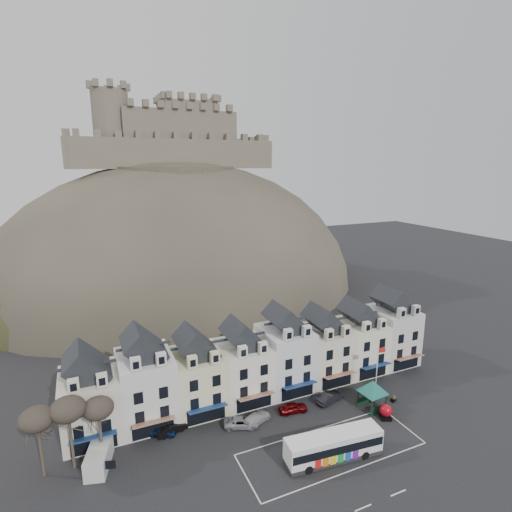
{
  "coord_description": "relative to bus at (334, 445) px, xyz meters",
  "views": [
    {
      "loc": [
        -22.97,
        -32.59,
        33.06
      ],
      "look_at": [
        2.23,
        24.0,
        18.78
      ],
      "focal_mm": 28.0,
      "sensor_mm": 36.0,
      "label": 1
    }
  ],
  "objects": [
    {
      "name": "bus",
      "position": [
        0.0,
        0.0,
        0.0
      ],
      "size": [
        11.68,
        3.8,
        3.24
      ],
      "rotation": [
        0.0,
        0.0,
        -0.1
      ],
      "color": "#262628",
      "rests_on": "ground"
    },
    {
      "name": "planter_east",
      "position": [
        11.79,
        7.11,
        -1.35
      ],
      "size": [
        1.01,
        0.78,
        0.91
      ],
      "rotation": [
        0.0,
        0.0,
        0.42
      ],
      "color": "black",
      "rests_on": "ground"
    },
    {
      "name": "car_charcoal",
      "position": [
        6.03,
        9.61,
        -1.06
      ],
      "size": [
        4.69,
        2.64,
        1.46
      ],
      "primitive_type": "imported",
      "rotation": [
        0.0,
        0.0,
        1.83
      ],
      "color": "black",
      "rests_on": "ground"
    },
    {
      "name": "planter_west",
      "position": [
        14.48,
        5.99,
        -1.35
      ],
      "size": [
        1.01,
        0.72,
        0.91
      ],
      "rotation": [
        0.0,
        0.0,
        0.32
      ],
      "color": "black",
      "rests_on": "ground"
    },
    {
      "name": "white_van",
      "position": [
        -24.64,
        9.61,
        -0.63
      ],
      "size": [
        3.49,
        5.47,
        2.31
      ],
      "rotation": [
        0.0,
        0.0,
        -0.27
      ],
      "color": "silver",
      "rests_on": "ground"
    },
    {
      "name": "castle",
      "position": [
        -0.7,
        76.05,
        38.4
      ],
      "size": [
        50.2,
        22.2,
        22.0
      ],
      "color": "#645A4D",
      "rests_on": "ground"
    },
    {
      "name": "tree_left_far",
      "position": [
        -30.21,
        10.61,
        5.11
      ],
      "size": [
        3.61,
        3.61,
        8.24
      ],
      "color": "#3A3025",
      "rests_on": "ground"
    },
    {
      "name": "tree_left_mid",
      "position": [
        -27.21,
        10.61,
        5.45
      ],
      "size": [
        3.78,
        3.78,
        8.64
      ],
      "color": "#3A3025",
      "rests_on": "ground"
    },
    {
      "name": "castle_hill",
      "position": [
        0.04,
        69.06,
        -1.68
      ],
      "size": [
        100.0,
        76.0,
        68.0
      ],
      "color": "#3D392F",
      "rests_on": "ground"
    },
    {
      "name": "red_buoy",
      "position": [
        10.64,
        3.35,
        -0.75
      ],
      "size": [
        1.81,
        1.81,
        2.04
      ],
      "rotation": [
        0.0,
        0.0,
        -0.42
      ],
      "color": "black",
      "rests_on": "ground"
    },
    {
      "name": "flagpole",
      "position": [
        12.65,
        7.68,
        2.82
      ],
      "size": [
        1.16,
        0.26,
        8.08
      ],
      "rotation": [
        0.0,
        0.0,
        -0.16
      ],
      "color": "silver",
      "rests_on": "ground"
    },
    {
      "name": "car_white",
      "position": [
        -5.37,
        9.61,
        -1.15
      ],
      "size": [
        4.72,
        3.32,
        1.27
      ],
      "primitive_type": "imported",
      "rotation": [
        0.0,
        0.0,
        1.96
      ],
      "color": "#BCBCBC",
      "rests_on": "ground"
    },
    {
      "name": "car_maroon",
      "position": [
        0.09,
        9.61,
        -1.11
      ],
      "size": [
        4.16,
        2.1,
        1.36
      ],
      "primitive_type": "imported",
      "rotation": [
        0.0,
        0.0,
        1.44
      ],
      "color": "#510406",
      "rests_on": "ground"
    },
    {
      "name": "tree_left_near",
      "position": [
        -24.21,
        10.61,
        4.77
      ],
      "size": [
        3.43,
        3.43,
        7.84
      ],
      "color": "#3A3025",
      "rests_on": "ground"
    },
    {
      "name": "car_black",
      "position": [
        -16.01,
        12.07,
        -1.12
      ],
      "size": [
        4.26,
        2.34,
        1.33
      ],
      "primitive_type": "imported",
      "rotation": [
        0.0,
        0.0,
        1.81
      ],
      "color": "black",
      "rests_on": "ground"
    },
    {
      "name": "car_navy",
      "position": [
        -17.21,
        12.11,
        -1.16
      ],
      "size": [
        3.95,
        2.89,
        1.25
      ],
      "primitive_type": "imported",
      "rotation": [
        0.0,
        0.0,
        1.14
      ],
      "color": "#0D1C41",
      "rests_on": "ground"
    },
    {
      "name": "bus_shelter",
      "position": [
        10.52,
        6.0,
        1.44
      ],
      "size": [
        6.54,
        6.54,
        4.16
      ],
      "rotation": [
        0.0,
        0.0,
        0.08
      ],
      "color": "black",
      "rests_on": "ground"
    },
    {
      "name": "townhouse_terrace",
      "position": [
        -1.07,
        16.08,
        3.51
      ],
      "size": [
        54.4,
        9.35,
        11.8
      ],
      "color": "silver",
      "rests_on": "ground"
    },
    {
      "name": "ground",
      "position": [
        -1.21,
        0.11,
        -1.79
      ],
      "size": [
        300.0,
        300.0,
        0.0
      ],
      "primitive_type": "plane",
      "color": "black",
      "rests_on": "ground"
    },
    {
      "name": "coach_bay_markings",
      "position": [
        0.79,
        1.36,
        -1.79
      ],
      "size": [
        22.0,
        7.5,
        0.01
      ],
      "primitive_type": "cube",
      "color": "silver",
      "rests_on": "ground"
    },
    {
      "name": "car_silver",
      "position": [
        -7.49,
        9.61,
        -1.16
      ],
      "size": [
        4.9,
        3.5,
        1.26
      ],
      "primitive_type": "imported",
      "rotation": [
        0.0,
        0.0,
        1.22
      ],
      "color": "#9B9CA3",
      "rests_on": "ground"
    }
  ]
}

